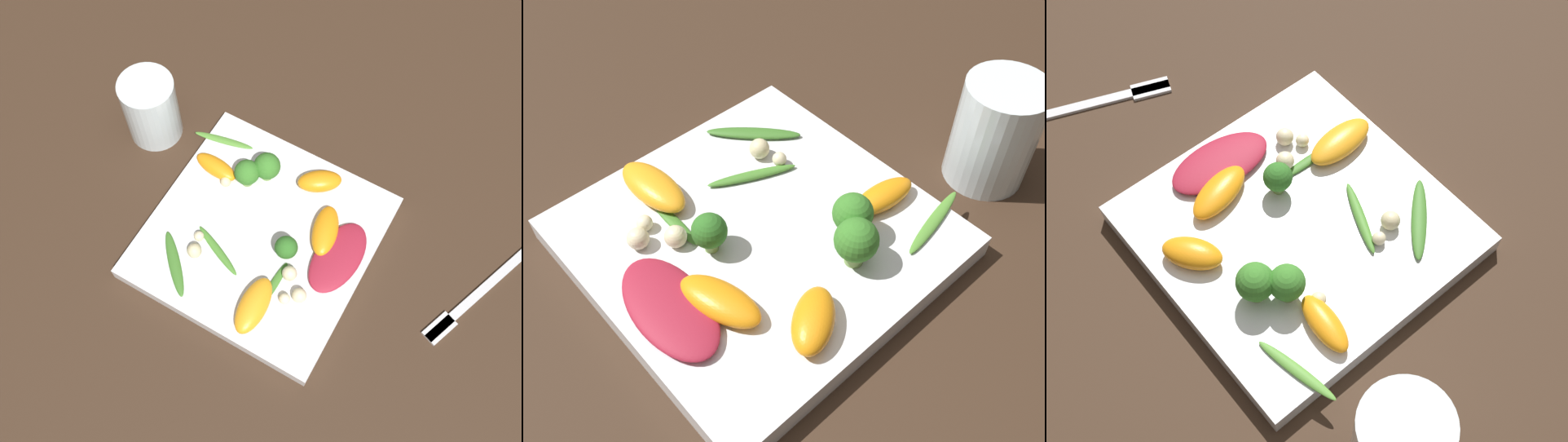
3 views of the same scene
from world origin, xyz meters
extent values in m
plane|color=#382619|center=(0.00, 0.00, 0.00)|extent=(2.40, 2.40, 0.00)
cube|color=white|center=(0.00, 0.00, 0.01)|extent=(0.27, 0.27, 0.02)
cylinder|color=silver|center=(0.07, 0.21, 0.05)|extent=(0.07, 0.07, 0.10)
cube|color=silver|center=(0.08, -0.27, 0.00)|extent=(0.18, 0.08, 0.01)
cube|color=silver|center=(0.01, -0.24, 0.00)|extent=(0.05, 0.03, 0.01)
ellipsoid|color=maroon|center=(0.02, -0.10, 0.03)|extent=(0.11, 0.06, 0.01)
ellipsoid|color=orange|center=(0.04, -0.07, 0.03)|extent=(0.07, 0.05, 0.02)
ellipsoid|color=orange|center=(-0.09, -0.04, 0.03)|extent=(0.08, 0.04, 0.02)
ellipsoid|color=orange|center=(0.10, -0.03, 0.03)|extent=(0.06, 0.06, 0.02)
ellipsoid|color=orange|center=(0.05, 0.10, 0.03)|extent=(0.03, 0.06, 0.02)
cylinder|color=#7A9E51|center=(0.05, 0.05, 0.03)|extent=(0.01, 0.01, 0.02)
sphere|color=#387A28|center=(0.05, 0.05, 0.05)|extent=(0.03, 0.03, 0.03)
cylinder|color=#7A9E51|center=(0.07, 0.03, 0.03)|extent=(0.01, 0.01, 0.02)
sphere|color=#387A28|center=(0.07, 0.03, 0.05)|extent=(0.03, 0.03, 0.03)
cylinder|color=#7A9E51|center=(-0.01, -0.04, 0.03)|extent=(0.01, 0.01, 0.01)
sphere|color=#2D6B23|center=(-0.01, -0.04, 0.04)|extent=(0.03, 0.03, 0.03)
ellipsoid|color=#3D7528|center=(-0.09, 0.07, 0.03)|extent=(0.07, 0.07, 0.01)
ellipsoid|color=#518E33|center=(0.09, 0.11, 0.02)|extent=(0.03, 0.08, 0.00)
ellipsoid|color=#47842D|center=(-0.05, 0.03, 0.03)|extent=(0.04, 0.08, 0.01)
ellipsoid|color=#3D7528|center=(-0.05, -0.05, 0.02)|extent=(0.06, 0.01, 0.00)
sphere|color=beige|center=(-0.06, -0.07, 0.03)|extent=(0.01, 0.01, 0.01)
sphere|color=beige|center=(-0.05, -0.08, 0.03)|extent=(0.02, 0.02, 0.02)
sphere|color=beige|center=(0.04, 0.07, 0.03)|extent=(0.01, 0.01, 0.01)
sphere|color=beige|center=(-0.04, 0.06, 0.03)|extent=(0.01, 0.01, 0.01)
sphere|color=beige|center=(-0.06, 0.06, 0.03)|extent=(0.02, 0.02, 0.02)
sphere|color=beige|center=(-0.03, -0.06, 0.03)|extent=(0.02, 0.02, 0.02)
camera|label=1|loc=(-0.26, -0.15, 0.72)|focal=42.00mm
camera|label=2|loc=(0.25, -0.20, 0.40)|focal=42.00mm
camera|label=3|loc=(0.22, 0.27, 0.60)|focal=50.00mm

